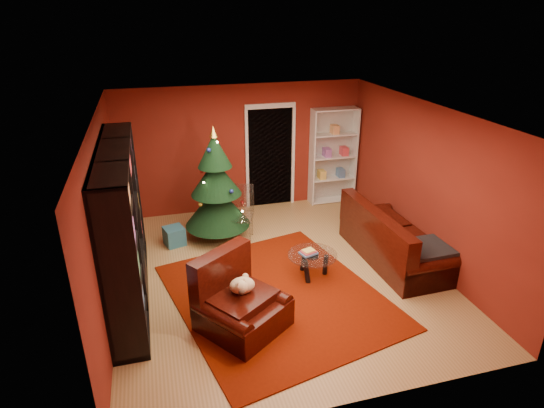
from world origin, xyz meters
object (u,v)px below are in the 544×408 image
object	(u,v)px
dog	(242,285)
sofa	(396,234)
gift_box_red	(216,208)
rug	(277,296)
gift_box_teal	(174,236)
armchair	(243,302)
media_unit	(123,227)
coffee_table	(312,265)
christmas_tree	(216,186)
white_bookshelf	(333,157)
acrylic_chair	(240,217)

from	to	relation	value
dog	sofa	xyz separation A→B (m)	(2.84, 1.05, -0.15)
gift_box_red	dog	size ratio (longest dim) A/B	0.58
rug	dog	bearing A→B (deg)	-140.42
gift_box_teal	armchair	world-z (taller)	armchair
dog	media_unit	bearing A→B (deg)	107.45
gift_box_red	coffee_table	world-z (taller)	coffee_table
gift_box_teal	media_unit	bearing A→B (deg)	-116.60
media_unit	christmas_tree	distance (m)	2.18
white_bookshelf	gift_box_teal	bearing A→B (deg)	-161.31
gift_box_red	acrylic_chair	size ratio (longest dim) A/B	0.25
dog	coffee_table	world-z (taller)	dog
media_unit	white_bookshelf	bearing A→B (deg)	31.55
rug	acrylic_chair	bearing A→B (deg)	94.31
media_unit	gift_box_red	distance (m)	3.26
coffee_table	acrylic_chair	size ratio (longest dim) A/B	0.85
media_unit	acrylic_chair	distance (m)	2.43
rug	armchair	distance (m)	0.94
christmas_tree	acrylic_chair	distance (m)	0.72
rug	media_unit	xyz separation A→B (m)	(-2.07, 0.60, 1.13)
dog	gift_box_teal	bearing A→B (deg)	70.65
sofa	coffee_table	xyz separation A→B (m)	(-1.54, -0.16, -0.27)
rug	gift_box_red	world-z (taller)	gift_box_red
white_bookshelf	sofa	xyz separation A→B (m)	(0.07, -2.65, -0.55)
dog	armchair	bearing A→B (deg)	-135.00
media_unit	coffee_table	bearing A→B (deg)	-4.38
sofa	acrylic_chair	world-z (taller)	sofa
armchair	media_unit	bearing A→B (deg)	105.52
white_bookshelf	armchair	world-z (taller)	white_bookshelf
white_bookshelf	dog	distance (m)	4.64
gift_box_teal	dog	distance (m)	2.69
christmas_tree	dog	xyz separation A→B (m)	(-0.09, -2.64, -0.41)
sofa	armchair	bearing A→B (deg)	109.64
media_unit	white_bookshelf	distance (m)	4.96
white_bookshelf	armchair	distance (m)	4.72
dog	gift_box_red	bearing A→B (deg)	51.50
gift_box_red	sofa	xyz separation A→B (m)	(2.64, -2.67, 0.36)
coffee_table	rug	bearing A→B (deg)	-150.98
media_unit	sofa	distance (m)	4.35
media_unit	coffee_table	world-z (taller)	media_unit
gift_box_red	dog	xyz separation A→B (m)	(-0.21, -3.72, 0.51)
gift_box_teal	rug	bearing A→B (deg)	-56.67
media_unit	dog	world-z (taller)	media_unit
christmas_tree	gift_box_teal	distance (m)	1.19
acrylic_chair	gift_box_teal	bearing A→B (deg)	-167.07
gift_box_teal	armchair	size ratio (longest dim) A/B	0.31
rug	sofa	world-z (taller)	sofa
gift_box_red	coffee_table	distance (m)	3.03
christmas_tree	gift_box_teal	size ratio (longest dim) A/B	6.33
christmas_tree	media_unit	bearing A→B (deg)	-135.10
coffee_table	acrylic_chair	xyz separation A→B (m)	(-0.84, 1.54, 0.25)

